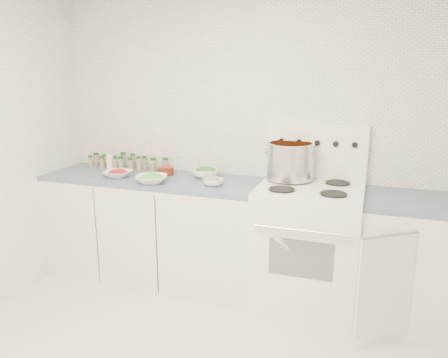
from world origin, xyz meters
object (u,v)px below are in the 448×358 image
stock_pot (290,159)px  bowl_snowpea (151,179)px  stove (308,242)px  bowl_tomato (118,173)px

stock_pot → bowl_snowpea: 1.10m
stove → stock_pot: size_ratio=3.53×
stove → bowl_snowpea: (-1.22, -0.18, 0.44)m
stove → stock_pot: 0.65m
stock_pot → bowl_snowpea: stock_pot is taller
stove → bowl_tomato: stove is taller
stock_pot → bowl_snowpea: bearing=-162.5°
bowl_tomato → bowl_snowpea: 0.37m
bowl_snowpea → stock_pot: bearing=17.5°
bowl_tomato → bowl_snowpea: bowl_snowpea is taller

